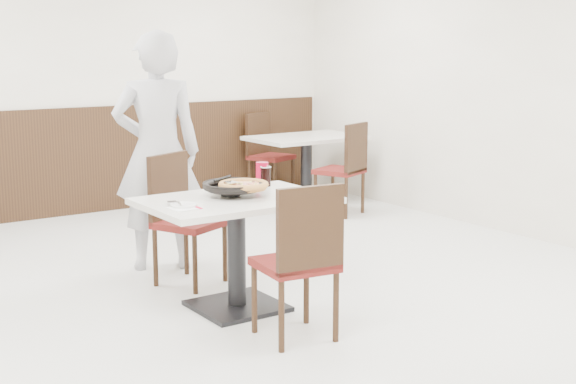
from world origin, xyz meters
TOP-DOWN VIEW (x-y plane):
  - floor at (0.00, 0.00)m, footprint 7.00×7.00m
  - wall_back at (0.00, 3.50)m, footprint 6.00×0.04m
  - wall_right at (3.00, 0.00)m, footprint 0.04×7.00m
  - wainscot_back at (0.00, 3.48)m, footprint 5.90×0.03m
  - main_table at (-0.21, -0.03)m, footprint 1.29×0.95m
  - chair_near at (-0.20, -0.68)m, footprint 0.47×0.47m
  - chair_far at (-0.21, 0.64)m, footprint 0.56×0.56m
  - trivet at (-0.21, 0.04)m, footprint 0.14×0.14m
  - pizza_pan at (-0.19, 0.04)m, footprint 0.39×0.39m
  - pizza at (-0.15, -0.02)m, footprint 0.33×0.33m
  - pizza_server at (-0.21, 0.03)m, footprint 0.08×0.10m
  - napkin at (-0.65, -0.15)m, footprint 0.16×0.16m
  - side_plate at (-0.63, -0.11)m, footprint 0.18×0.18m
  - fork at (-0.65, -0.09)m, footprint 0.06×0.15m
  - cola_glass at (0.19, 0.22)m, footprint 0.08×0.08m
  - red_cup at (0.20, 0.29)m, footprint 0.10×0.10m
  - diner_person at (-0.20, 1.16)m, footprint 0.79×0.66m
  - bg_table_right at (2.23, 2.58)m, footprint 1.30×0.96m
  - bg_chair_right_near at (2.20, 1.96)m, footprint 0.55×0.55m
  - bg_chair_right_far at (2.19, 3.22)m, footprint 0.54×0.54m

SIDE VIEW (x-z plane):
  - floor at x=0.00m, z-range 0.00..0.00m
  - main_table at x=-0.21m, z-range 0.00..0.75m
  - bg_table_right at x=2.23m, z-range 0.00..0.75m
  - chair_near at x=-0.20m, z-range 0.00..0.95m
  - chair_far at x=-0.21m, z-range 0.00..0.95m
  - bg_chair_right_near at x=2.20m, z-range 0.00..0.95m
  - bg_chair_right_far at x=2.19m, z-range 0.00..0.95m
  - wainscot_back at x=0.00m, z-range 0.00..1.10m
  - napkin at x=-0.65m, z-range 0.75..0.75m
  - side_plate at x=-0.63m, z-range 0.75..0.77m
  - trivet at x=-0.21m, z-range 0.75..0.79m
  - fork at x=-0.65m, z-range 0.77..0.77m
  - pizza_pan at x=-0.19m, z-range 0.79..0.80m
  - pizza at x=-0.15m, z-range 0.80..0.82m
  - cola_glass at x=0.19m, z-range 0.75..0.88m
  - red_cup at x=0.20m, z-range 0.75..0.91m
  - pizza_server at x=-0.21m, z-range 0.84..0.84m
  - diner_person at x=-0.20m, z-range 0.00..1.84m
  - wall_back at x=0.00m, z-range 0.00..2.80m
  - wall_right at x=3.00m, z-range 0.00..2.80m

